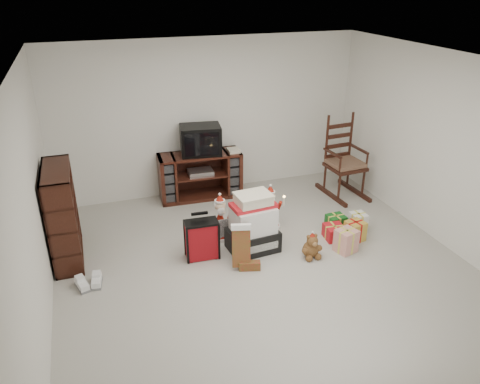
# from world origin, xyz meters

# --- Properties ---
(room) EXTENTS (5.01, 5.01, 2.51)m
(room) POSITION_xyz_m (0.00, 0.00, 1.25)
(room) COLOR #B7B4A8
(room) RESTS_ON ground
(tv_stand) EXTENTS (1.34, 0.53, 0.75)m
(tv_stand) POSITION_xyz_m (-0.23, 2.23, 0.38)
(tv_stand) COLOR #3F1A12
(tv_stand) RESTS_ON floor
(bookshelf) EXTENTS (0.34, 1.01, 1.23)m
(bookshelf) POSITION_xyz_m (-2.30, 1.02, 0.59)
(bookshelf) COLOR #36170E
(bookshelf) RESTS_ON floor
(rocking_chair) EXTENTS (0.61, 0.94, 1.37)m
(rocking_chair) POSITION_xyz_m (2.03, 1.62, 0.47)
(rocking_chair) COLOR #36170E
(rocking_chair) RESTS_ON floor
(gift_pile) EXTENTS (0.67, 0.51, 0.79)m
(gift_pile) POSITION_xyz_m (0.01, 0.43, 0.35)
(gift_pile) COLOR black
(gift_pile) RESTS_ON floor
(red_suitcase) EXTENTS (0.41, 0.24, 0.61)m
(red_suitcase) POSITION_xyz_m (-0.67, 0.46, 0.27)
(red_suitcase) COLOR maroon
(red_suitcase) RESTS_ON floor
(stocking) EXTENTS (0.31, 0.20, 0.61)m
(stocking) POSITION_xyz_m (-0.28, 0.06, 0.31)
(stocking) COLOR #0B6B1B
(stocking) RESTS_ON floor
(teddy_bear) EXTENTS (0.22, 0.20, 0.33)m
(teddy_bear) POSITION_xyz_m (0.66, 0.01, 0.14)
(teddy_bear) COLOR brown
(teddy_bear) RESTS_ON floor
(santa_figurine) EXTENTS (0.33, 0.31, 0.67)m
(santa_figurine) POSITION_xyz_m (0.45, 0.91, 0.26)
(santa_figurine) COLOR maroon
(santa_figurine) RESTS_ON floor
(mrs_claus_figurine) EXTENTS (0.32, 0.31, 0.67)m
(mrs_claus_figurine) POSITION_xyz_m (-0.31, 0.87, 0.26)
(mrs_claus_figurine) COLOR maroon
(mrs_claus_figurine) RESTS_ON floor
(sneaker_pair) EXTENTS (0.33, 0.28, 0.09)m
(sneaker_pair) POSITION_xyz_m (-2.09, 0.28, 0.05)
(sneaker_pair) COLOR white
(sneaker_pair) RESTS_ON floor
(gift_cluster) EXTENTS (0.73, 0.82, 0.25)m
(gift_cluster) POSITION_xyz_m (1.33, 0.30, 0.12)
(gift_cluster) COLOR red
(gift_cluster) RESTS_ON floor
(crt_television) EXTENTS (0.68, 0.54, 0.46)m
(crt_television) POSITION_xyz_m (-0.20, 2.23, 0.98)
(crt_television) COLOR black
(crt_television) RESTS_ON tv_stand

